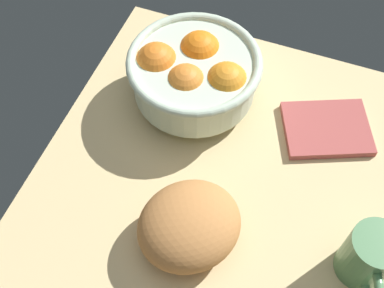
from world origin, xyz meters
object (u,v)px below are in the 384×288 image
object	(u,v)px
napkin_folded	(327,129)
fruit_bowl	(194,73)
mug	(369,259)
bread_loaf	(189,225)

from	to	relation	value
napkin_folded	fruit_bowl	bearing A→B (deg)	2.73
napkin_folded	mug	bearing A→B (deg)	113.25
mug	napkin_folded	bearing A→B (deg)	-66.75
fruit_bowl	napkin_folded	world-z (taller)	fruit_bowl
bread_loaf	napkin_folded	distance (cm)	29.91
bread_loaf	mug	world-z (taller)	mug
napkin_folded	mug	world-z (taller)	mug
fruit_bowl	napkin_folded	bearing A→B (deg)	-177.27
bread_loaf	napkin_folded	world-z (taller)	bread_loaf
fruit_bowl	bread_loaf	xyz separation A→B (cm)	(-8.53, 24.59, -2.35)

